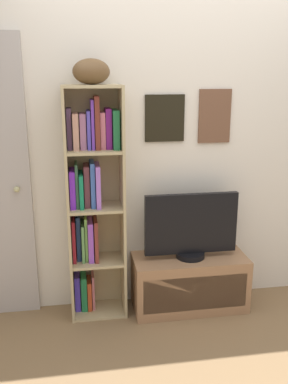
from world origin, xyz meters
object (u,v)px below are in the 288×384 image
Objects in this scene: bookshelf at (92,198)px; television at (191,227)px; tv_stand at (189,282)px; football at (91,72)px.

bookshelf reaches higher than television.
television is (0.00, 0.00, 0.46)m from tv_stand.
bookshelf is 0.78m from television.
football is at bearing -50.36° from bookshelf.
television is (0.74, -0.08, -0.24)m from bookshelf.
tv_stand is at bearing -90.00° from television.
football is 1.75m from tv_stand.
football is at bearing 176.00° from tv_stand.
bookshelf is at bearing 129.64° from football.
television reaches higher than tv_stand.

